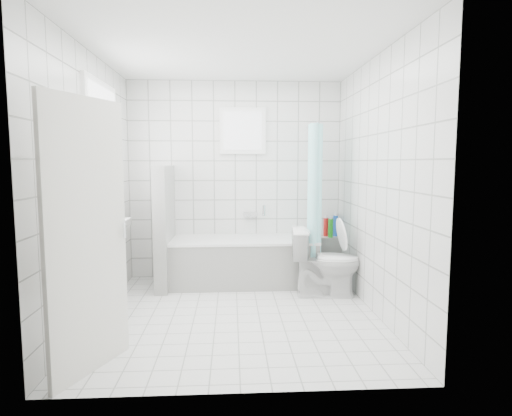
{
  "coord_description": "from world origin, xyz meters",
  "views": [
    {
      "loc": [
        -0.05,
        -4.21,
        1.53
      ],
      "look_at": [
        0.21,
        0.35,
        1.05
      ],
      "focal_mm": 30.0,
      "sensor_mm": 36.0,
      "label": 1
    }
  ],
  "objects": [
    {
      "name": "ground",
      "position": [
        0.0,
        0.0,
        0.0
      ],
      "size": [
        3.0,
        3.0,
        0.0
      ],
      "primitive_type": "plane",
      "color": "white",
      "rests_on": "ground"
    },
    {
      "name": "ceiling",
      "position": [
        0.0,
        0.0,
        2.6
      ],
      "size": [
        3.0,
        3.0,
        0.0
      ],
      "primitive_type": "plane",
      "rotation": [
        3.14,
        0.0,
        0.0
      ],
      "color": "white",
      "rests_on": "ground"
    },
    {
      "name": "wall_back",
      "position": [
        0.0,
        1.5,
        1.3
      ],
      "size": [
        2.8,
        0.02,
        2.6
      ],
      "primitive_type": "cube",
      "color": "white",
      "rests_on": "ground"
    },
    {
      "name": "wall_front",
      "position": [
        0.0,
        -1.5,
        1.3
      ],
      "size": [
        2.8,
        0.02,
        2.6
      ],
      "primitive_type": "cube",
      "color": "white",
      "rests_on": "ground"
    },
    {
      "name": "wall_left",
      "position": [
        -1.4,
        0.0,
        1.3
      ],
      "size": [
        0.02,
        3.0,
        2.6
      ],
      "primitive_type": "cube",
      "color": "white",
      "rests_on": "ground"
    },
    {
      "name": "wall_right",
      "position": [
        1.4,
        0.0,
        1.3
      ],
      "size": [
        0.02,
        3.0,
        2.6
      ],
      "primitive_type": "cube",
      "color": "white",
      "rests_on": "ground"
    },
    {
      "name": "window_left",
      "position": [
        -1.35,
        0.3,
        1.6
      ],
      "size": [
        0.01,
        0.9,
        1.4
      ],
      "primitive_type": "cube",
      "color": "white",
      "rests_on": "wall_left"
    },
    {
      "name": "window_back",
      "position": [
        0.1,
        1.46,
        1.95
      ],
      "size": [
        0.5,
        0.01,
        0.5
      ],
      "primitive_type": "cube",
      "color": "white",
      "rests_on": "wall_back"
    },
    {
      "name": "window_sill",
      "position": [
        -1.31,
        0.3,
        0.86
      ],
      "size": [
        0.18,
        1.02,
        0.08
      ],
      "primitive_type": "cube",
      "color": "white",
      "rests_on": "wall_left"
    },
    {
      "name": "door",
      "position": [
        -1.09,
        -1.11,
        1.0
      ],
      "size": [
        0.36,
        0.75,
        2.0
      ],
      "primitive_type": "cube",
      "rotation": [
        0.0,
        0.0,
        -0.41
      ],
      "color": "silver",
      "rests_on": "ground"
    },
    {
      "name": "bathtub",
      "position": [
        0.1,
        1.12,
        0.29
      ],
      "size": [
        1.82,
        0.77,
        0.58
      ],
      "color": "white",
      "rests_on": "ground"
    },
    {
      "name": "partition_wall",
      "position": [
        -0.88,
        1.07,
        0.75
      ],
      "size": [
        0.15,
        0.85,
        1.5
      ],
      "primitive_type": "cube",
      "color": "white",
      "rests_on": "ground"
    },
    {
      "name": "tiled_ledge",
      "position": [
        1.29,
        1.38,
        0.28
      ],
      "size": [
        0.4,
        0.24,
        0.55
      ],
      "primitive_type": "cube",
      "color": "white",
      "rests_on": "ground"
    },
    {
      "name": "toilet",
      "position": [
        1.03,
        0.58,
        0.39
      ],
      "size": [
        0.81,
        0.52,
        0.79
      ],
      "primitive_type": "imported",
      "rotation": [
        0.0,
        0.0,
        1.47
      ],
      "color": "white",
      "rests_on": "ground"
    },
    {
      "name": "curtain_rod",
      "position": [
        0.95,
        1.1,
        2.0
      ],
      "size": [
        0.02,
        0.8,
        0.02
      ],
      "primitive_type": "cylinder",
      "rotation": [
        1.57,
        0.0,
        0.0
      ],
      "color": "silver",
      "rests_on": "wall_back"
    },
    {
      "name": "shower_curtain",
      "position": [
        0.95,
        0.97,
        1.1
      ],
      "size": [
        0.14,
        0.48,
        1.78
      ],
      "primitive_type": null,
      "color": "#56FFFD",
      "rests_on": "curtain_rod"
    },
    {
      "name": "tub_faucet",
      "position": [
        0.2,
        1.46,
        0.85
      ],
      "size": [
        0.18,
        0.06,
        0.06
      ],
      "primitive_type": "cube",
      "color": "silver",
      "rests_on": "wall_back"
    },
    {
      "name": "sill_bottles",
      "position": [
        -1.3,
        0.16,
        1.03
      ],
      "size": [
        0.14,
        0.57,
        0.28
      ],
      "color": "#D15171",
      "rests_on": "window_sill"
    },
    {
      "name": "ledge_bottles",
      "position": [
        1.27,
        1.38,
        0.68
      ],
      "size": [
        0.2,
        0.17,
        0.28
      ],
      "color": "red",
      "rests_on": "tiled_ledge"
    }
  ]
}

